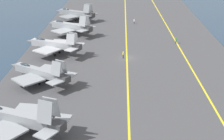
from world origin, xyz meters
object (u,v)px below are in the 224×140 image
parked_jet_second (17,117)px  crew_white_vest (134,21)px  parked_jet_fourth (54,44)px  crew_yellow_vest (123,55)px  parked_jet_sixth (75,13)px  parked_jet_fifth (70,26)px  crew_green_vest (176,40)px  parked_jet_third (40,72)px

parked_jet_second → crew_white_vest: (70.36, -19.95, -1.55)m
crew_white_vest → parked_jet_fourth: bearing=147.4°
crew_white_vest → crew_yellow_vest: bearing=174.0°
parked_jet_second → crew_yellow_vest: 38.16m
crew_white_vest → crew_yellow_vest: size_ratio=0.95×
crew_yellow_vest → crew_white_vest: bearing=-6.0°
parked_jet_sixth → crew_white_vest: size_ratio=9.70×
parked_jet_fifth → parked_jet_second: bearing=-179.9°
crew_green_vest → crew_yellow_vest: bearing=131.1°
parked_jet_third → parked_jet_sixth: size_ratio=0.96×
parked_jet_fifth → crew_green_vest: 32.28m
crew_green_vest → parked_jet_fourth: bearing=107.9°
crew_yellow_vest → parked_jet_third: bearing=132.2°
parked_jet_third → crew_white_vest: size_ratio=9.27×
parked_jet_second → crew_yellow_vest: size_ratio=9.65×
crew_yellow_vest → parked_jet_sixth: bearing=22.8°
parked_jet_third → parked_jet_fifth: (37.03, -0.86, 0.27)m
parked_jet_fourth → crew_white_vest: (33.35, -21.31, -1.74)m
parked_jet_sixth → crew_white_vest: bearing=-103.1°
parked_jet_sixth → parked_jet_fifth: bearing=-177.4°
crew_yellow_vest → parked_jet_fourth: bearing=81.9°
parked_jet_third → parked_jet_sixth: parked_jet_sixth is taller
parked_jet_second → crew_yellow_vest: (34.53, -16.17, -1.50)m
parked_jet_second → parked_jet_sixth: size_ratio=1.04×
parked_jet_fifth → crew_yellow_vest: (-21.50, -16.25, -1.58)m
parked_jet_second → parked_jet_third: parked_jet_second is taller
parked_jet_sixth → crew_green_vest: bearing=-130.9°
parked_jet_second → crew_green_vest: 56.74m
parked_jet_fifth → parked_jet_fourth: bearing=176.1°
parked_jet_fourth → crew_green_vest: (10.48, -32.37, -1.65)m
parked_jet_third → crew_white_vest: bearing=-22.1°
parked_jet_second → crew_white_vest: size_ratio=10.11×
parked_jet_second → parked_jet_third: 19.02m
crew_white_vest → parked_jet_sixth: bearing=76.9°
crew_green_vest → parked_jet_sixth: bearing=49.1°
parked_jet_fourth → crew_white_vest: size_ratio=9.47×
crew_green_vest → parked_jet_third: bearing=131.7°
parked_jet_second → crew_yellow_vest: parked_jet_second is taller
parked_jet_third → crew_green_vest: bearing=-48.3°
crew_white_vest → crew_yellow_vest: 36.02m
parked_jet_fourth → parked_jet_third: bearing=-178.7°
parked_jet_fourth → parked_jet_sixth: 38.23m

